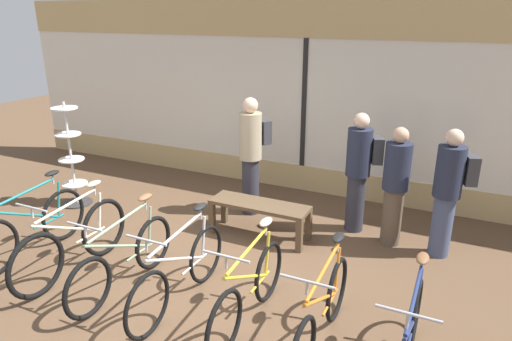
{
  "coord_description": "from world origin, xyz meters",
  "views": [
    {
      "loc": [
        2.51,
        -3.85,
        3.01
      ],
      "look_at": [
        0.0,
        1.44,
        0.95
      ],
      "focal_mm": 32.0,
      "sensor_mm": 36.0,
      "label": 1
    }
  ],
  "objects_px": {
    "bicycle_center": "(180,272)",
    "accessory_rack": "(72,163)",
    "bicycle_far_left": "(31,227)",
    "display_bench": "(259,209)",
    "bicycle_left": "(73,242)",
    "bicycle_center_left": "(124,259)",
    "bicycle_right": "(322,314)",
    "customer_near_rack": "(449,190)",
    "bicycle_center_right": "(249,291)",
    "customer_by_window": "(359,169)",
    "customer_mid_floor": "(251,152)",
    "customer_near_bench": "(395,185)"
  },
  "relations": [
    {
      "from": "bicycle_center",
      "to": "bicycle_center_right",
      "type": "xyz_separation_m",
      "value": [
        0.81,
        0.02,
        -0.01
      ]
    },
    {
      "from": "bicycle_center",
      "to": "customer_near_bench",
      "type": "height_order",
      "value": "customer_near_bench"
    },
    {
      "from": "customer_by_window",
      "to": "customer_mid_floor",
      "type": "bearing_deg",
      "value": -176.41
    },
    {
      "from": "bicycle_center",
      "to": "customer_near_rack",
      "type": "distance_m",
      "value": 3.41
    },
    {
      "from": "bicycle_far_left",
      "to": "bicycle_left",
      "type": "relative_size",
      "value": 1.0
    },
    {
      "from": "customer_by_window",
      "to": "bicycle_far_left",
      "type": "bearing_deg",
      "value": -144.86
    },
    {
      "from": "bicycle_far_left",
      "to": "display_bench",
      "type": "height_order",
      "value": "bicycle_far_left"
    },
    {
      "from": "bicycle_center",
      "to": "display_bench",
      "type": "xyz_separation_m",
      "value": [
        0.09,
        1.78,
        0.02
      ]
    },
    {
      "from": "bicycle_left",
      "to": "customer_by_window",
      "type": "xyz_separation_m",
      "value": [
        2.77,
        2.59,
        0.53
      ]
    },
    {
      "from": "bicycle_left",
      "to": "bicycle_center_left",
      "type": "distance_m",
      "value": 0.78
    },
    {
      "from": "bicycle_right",
      "to": "customer_near_rack",
      "type": "relative_size",
      "value": 1.01
    },
    {
      "from": "customer_near_rack",
      "to": "customer_near_bench",
      "type": "bearing_deg",
      "value": 176.39
    },
    {
      "from": "accessory_rack",
      "to": "customer_near_rack",
      "type": "height_order",
      "value": "accessory_rack"
    },
    {
      "from": "bicycle_center",
      "to": "customer_mid_floor",
      "type": "distance_m",
      "value": 2.57
    },
    {
      "from": "customer_by_window",
      "to": "customer_mid_floor",
      "type": "xyz_separation_m",
      "value": [
        -1.62,
        -0.1,
        0.06
      ]
    },
    {
      "from": "customer_mid_floor",
      "to": "customer_near_rack",
      "type": "bearing_deg",
      "value": -2.88
    },
    {
      "from": "bicycle_far_left",
      "to": "bicycle_left",
      "type": "bearing_deg",
      "value": -4.96
    },
    {
      "from": "customer_mid_floor",
      "to": "customer_near_bench",
      "type": "distance_m",
      "value": 2.16
    },
    {
      "from": "bicycle_far_left",
      "to": "customer_mid_floor",
      "type": "relative_size",
      "value": 0.98
    },
    {
      "from": "display_bench",
      "to": "customer_near_bench",
      "type": "xyz_separation_m",
      "value": [
        1.7,
        0.58,
        0.44
      ]
    },
    {
      "from": "customer_near_rack",
      "to": "customer_near_bench",
      "type": "height_order",
      "value": "customer_near_rack"
    },
    {
      "from": "bicycle_center_left",
      "to": "customer_near_bench",
      "type": "bearing_deg",
      "value": 43.47
    },
    {
      "from": "bicycle_left",
      "to": "bicycle_center",
      "type": "height_order",
      "value": "bicycle_left"
    },
    {
      "from": "bicycle_center",
      "to": "customer_by_window",
      "type": "height_order",
      "value": "customer_by_window"
    },
    {
      "from": "bicycle_far_left",
      "to": "bicycle_center",
      "type": "height_order",
      "value": "bicycle_far_left"
    },
    {
      "from": "customer_by_window",
      "to": "customer_near_bench",
      "type": "distance_m",
      "value": 0.57
    },
    {
      "from": "bicycle_center_left",
      "to": "bicycle_center",
      "type": "height_order",
      "value": "bicycle_center"
    },
    {
      "from": "bicycle_center_left",
      "to": "customer_mid_floor",
      "type": "relative_size",
      "value": 0.95
    },
    {
      "from": "bicycle_right",
      "to": "accessory_rack",
      "type": "distance_m",
      "value": 4.93
    },
    {
      "from": "bicycle_center_left",
      "to": "bicycle_far_left",
      "type": "bearing_deg",
      "value": 177.13
    },
    {
      "from": "bicycle_far_left",
      "to": "accessory_rack",
      "type": "distance_m",
      "value": 1.7
    },
    {
      "from": "customer_near_rack",
      "to": "customer_by_window",
      "type": "bearing_deg",
      "value": 168.36
    },
    {
      "from": "bicycle_center_right",
      "to": "customer_near_rack",
      "type": "relative_size",
      "value": 0.98
    },
    {
      "from": "bicycle_center_right",
      "to": "customer_by_window",
      "type": "distance_m",
      "value": 2.65
    },
    {
      "from": "bicycle_right",
      "to": "customer_near_rack",
      "type": "height_order",
      "value": "customer_near_rack"
    },
    {
      "from": "bicycle_center_left",
      "to": "customer_by_window",
      "type": "bearing_deg",
      "value": 52.46
    },
    {
      "from": "customer_near_rack",
      "to": "customer_mid_floor",
      "type": "height_order",
      "value": "customer_mid_floor"
    },
    {
      "from": "display_bench",
      "to": "bicycle_left",
      "type": "bearing_deg",
      "value": -131.68
    },
    {
      "from": "display_bench",
      "to": "customer_mid_floor",
      "type": "bearing_deg",
      "value": 123.53
    },
    {
      "from": "accessory_rack",
      "to": "customer_near_bench",
      "type": "bearing_deg",
      "value": 9.67
    },
    {
      "from": "customer_by_window",
      "to": "bicycle_center_right",
      "type": "bearing_deg",
      "value": -100.13
    },
    {
      "from": "bicycle_center",
      "to": "bicycle_center_right",
      "type": "distance_m",
      "value": 0.81
    },
    {
      "from": "bicycle_far_left",
      "to": "customer_near_bench",
      "type": "xyz_separation_m",
      "value": [
        4.11,
        2.32,
        0.46
      ]
    },
    {
      "from": "bicycle_center_left",
      "to": "customer_near_rack",
      "type": "xyz_separation_m",
      "value": [
        3.17,
        2.35,
        0.54
      ]
    },
    {
      "from": "bicycle_right",
      "to": "customer_near_bench",
      "type": "relative_size",
      "value": 1.05
    },
    {
      "from": "customer_near_bench",
      "to": "accessory_rack",
      "type": "bearing_deg",
      "value": -170.33
    },
    {
      "from": "bicycle_center",
      "to": "accessory_rack",
      "type": "distance_m",
      "value": 3.48
    },
    {
      "from": "accessory_rack",
      "to": "customer_by_window",
      "type": "height_order",
      "value": "customer_by_window"
    },
    {
      "from": "bicycle_center_left",
      "to": "accessory_rack",
      "type": "height_order",
      "value": "accessory_rack"
    },
    {
      "from": "bicycle_center",
      "to": "accessory_rack",
      "type": "bearing_deg",
      "value": 153.72
    }
  ]
}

